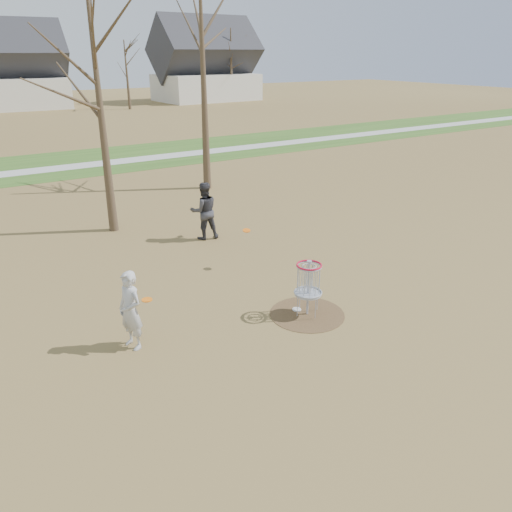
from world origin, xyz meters
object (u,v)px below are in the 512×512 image
at_px(player_standing, 131,311).
at_px(disc_golf_basket, 309,280).
at_px(player_throwing, 204,211).
at_px(disc_grounded, 297,309).

distance_m(player_standing, disc_golf_basket, 4.08).
relative_size(player_throwing, disc_golf_basket, 1.42).
height_order(player_throwing, disc_golf_basket, player_throwing).
bearing_deg(disc_golf_basket, player_throwing, 86.79).
bearing_deg(player_throwing, disc_golf_basket, 98.43).
xyz_separation_m(player_throwing, disc_grounded, (-0.43, -5.73, -0.94)).
relative_size(player_throwing, disc_grounded, 8.74).
xyz_separation_m(player_standing, disc_grounded, (3.90, -0.57, -0.84)).
height_order(player_standing, disc_golf_basket, player_standing).
distance_m(disc_grounded, disc_golf_basket, 0.95).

